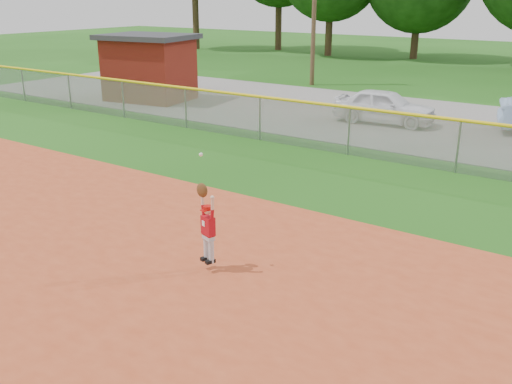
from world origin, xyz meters
TOP-DOWN VIEW (x-y plane):
  - ground at (0.00, 0.00)m, footprint 120.00×120.00m
  - parking_strip at (0.00, 16.00)m, footprint 44.00×10.00m
  - car_white_a at (-0.83, 14.85)m, footprint 3.98×1.91m
  - utility_shed at (-11.94, 13.51)m, footprint 4.48×3.74m
  - outfield_fence at (0.00, 10.00)m, footprint 40.06×0.10m
  - ballplayer at (1.40, 1.35)m, footprint 0.48×0.28m

SIDE VIEW (x-z plane):
  - ground at x=0.00m, z-range 0.00..0.00m
  - parking_strip at x=0.00m, z-range 0.00..0.03m
  - car_white_a at x=-0.83m, z-range 0.03..1.34m
  - outfield_fence at x=0.00m, z-range 0.11..1.66m
  - ballplayer at x=1.40m, z-range -0.07..1.92m
  - utility_shed at x=-11.94m, z-range 0.03..3.06m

